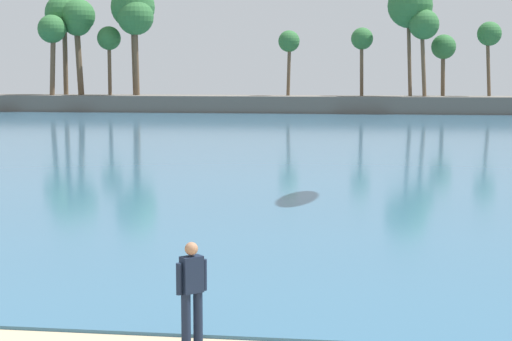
{
  "coord_description": "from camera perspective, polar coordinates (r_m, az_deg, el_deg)",
  "views": [
    {
      "loc": [
        2.62,
        -3.34,
        4.3
      ],
      "look_at": [
        0.06,
        15.51,
        2.01
      ],
      "focal_mm": 57.47,
      "sensor_mm": 36.0,
      "label": 1
    }
  ],
  "objects": [
    {
      "name": "sea",
      "position": [
        69.88,
        5.57,
        3.34
      ],
      "size": [
        220.0,
        114.11,
        0.06
      ],
      "primitive_type": "cube",
      "color": "#33607F",
      "rests_on": "ground"
    },
    {
      "name": "palm_headland",
      "position": [
        87.04,
        5.11,
        7.27
      ],
      "size": [
        87.09,
        6.46,
        13.67
      ],
      "color": "#605B54",
      "rests_on": "ground"
    },
    {
      "name": "person_at_waterline",
      "position": [
        13.02,
        -4.49,
        -8.31
      ],
      "size": [
        0.42,
        0.41,
        1.67
      ],
      "color": "#141E33",
      "rests_on": "ground"
    }
  ]
}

